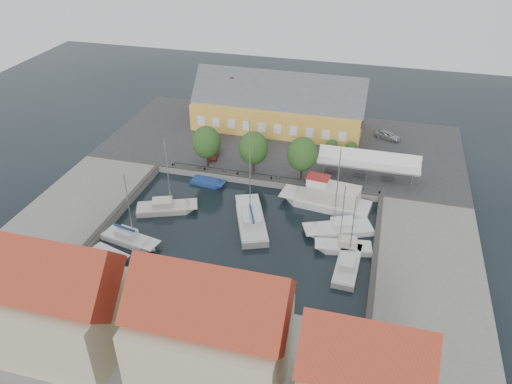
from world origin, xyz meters
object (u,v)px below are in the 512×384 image
west_boat_b (165,209)px  launch_nw (208,183)px  car_red (213,153)px  tent_canopy (369,161)px  car_silver (388,135)px  east_boat_b (345,248)px  trawler (329,200)px  west_boat_d (129,240)px  center_sailboat (251,222)px  warehouse (275,107)px  east_boat_a (340,230)px  east_boat_c (347,267)px  launch_sw (109,255)px

west_boat_b → launch_nw: 8.47m
car_red → launch_nw: size_ratio=0.76×
tent_canopy → car_red: (-23.15, 0.56, -2.04)m
tent_canopy → car_silver: tent_canopy is taller
east_boat_b → car_red: bearing=143.1°
tent_canopy → car_silver: (2.33, 13.65, -1.97)m
car_red → trawler: (18.74, -7.70, -0.63)m
west_boat_d → car_silver: bearing=50.4°
center_sailboat → west_boat_d: center_sailboat is taller
center_sailboat → warehouse: bearing=97.0°
east_boat_b → west_boat_b: size_ratio=0.86×
car_silver → warehouse: bearing=112.0°
trawler → east_boat_a: size_ratio=1.03×
east_boat_c → car_red: bearing=138.7°
car_silver → trawler: (-6.74, -20.80, -0.69)m
east_boat_b → west_boat_d: bearing=-168.3°
trawler → warehouse: bearing=120.1°
east_boat_a → east_boat_c: 7.03m
tent_canopy → car_red: 23.25m
trawler → west_boat_b: (-20.53, -6.54, -0.76)m
warehouse → west_boat_b: warehouse is taller
car_red → center_sailboat: center_sailboat is taller
tent_canopy → east_boat_b: size_ratio=1.49×
car_red → center_sailboat: bearing=-68.7°
car_silver → east_boat_b: size_ratio=0.45×
warehouse → launch_nw: 20.79m
east_boat_c → west_boat_d: west_boat_d is taller
west_boat_b → west_boat_d: bearing=-100.9°
east_boat_b → east_boat_c: east_boat_c is taller
east_boat_a → warehouse: bearing=118.7°
tent_canopy → launch_nw: 22.96m
car_silver → launch_sw: bearing=164.4°
west_boat_b → trawler: bearing=17.7°
east_boat_b → west_boat_d: (-25.14, -5.18, 0.01)m
trawler → east_boat_b: size_ratio=1.33×
east_boat_b → launch_nw: 23.04m
west_boat_b → west_boat_d: size_ratio=1.07×
east_boat_b → launch_nw: (-20.70, 10.11, -0.17)m
warehouse → west_boat_b: size_ratio=2.62×
tent_canopy → car_silver: bearing=80.3°
west_boat_d → launch_sw: bearing=-109.8°
trawler → east_boat_b: (3.18, -8.74, -0.76)m
tent_canopy → trawler: (-4.41, -7.14, -2.67)m
warehouse → east_boat_c: bearing=-64.2°
trawler → east_boat_c: 12.74m
trawler → launch_nw: (-17.52, 1.38, -0.93)m
east_boat_a → west_boat_d: (-24.15, -8.62, 0.01)m
east_boat_a → launch_nw: size_ratio=2.33×
east_boat_c → launch_nw: 25.26m
west_boat_d → launch_nw: west_boat_d is taller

